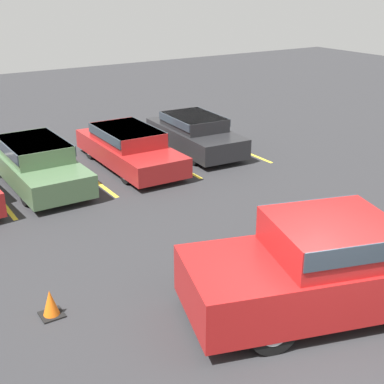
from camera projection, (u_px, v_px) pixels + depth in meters
name	position (u px, v px, depth m)	size (l,w,h in m)	color
ground_plane	(314.00, 340.00, 8.81)	(60.00, 60.00, 0.00)	#2D2D30
stall_stripe_c	(87.00, 175.00, 16.27)	(0.12, 4.37, 0.01)	yellow
stall_stripe_d	(165.00, 159.00, 17.64)	(0.12, 4.37, 0.01)	yellow
stall_stripe_e	(232.00, 146.00, 19.01)	(0.12, 4.37, 0.01)	yellow
pickup_truck	(344.00, 264.00, 9.41)	(6.03, 3.61, 1.74)	#A51919
parked_sedan_b	(36.00, 161.00, 15.30)	(1.78, 4.69, 1.29)	#4C6B47
parked_sedan_c	(129.00, 146.00, 16.82)	(1.81, 4.80, 1.22)	maroon
parked_sedan_d	(195.00, 132.00, 18.27)	(1.94, 4.33, 1.25)	#232326
traffic_cone	(51.00, 304.00, 9.36)	(0.40, 0.40, 0.51)	black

